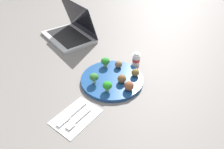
{
  "coord_description": "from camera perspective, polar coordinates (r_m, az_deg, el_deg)",
  "views": [
    {
      "loc": [
        0.58,
        0.39,
        0.58
      ],
      "look_at": [
        0.0,
        0.0,
        0.04
      ],
      "focal_mm": 32.14,
      "sensor_mm": 36.0,
      "label": 1
    }
  ],
  "objects": [
    {
      "name": "yogurt_bottle",
      "position": [
        1.0,
        6.89,
        4.35
      ],
      "size": [
        0.04,
        0.04,
        0.07
      ],
      "color": "white",
      "rests_on": "ground_plane"
    },
    {
      "name": "meatball_front_right",
      "position": [
        0.83,
        4.85,
        -3.23
      ],
      "size": [
        0.04,
        0.04,
        0.04
      ],
      "primitive_type": "sphere",
      "color": "brown",
      "rests_on": "plate"
    },
    {
      "name": "meatball_mid_left",
      "position": [
        0.91,
        6.67,
        0.53
      ],
      "size": [
        0.04,
        0.04,
        0.04
      ],
      "primitive_type": "sphere",
      "color": "brown",
      "rests_on": "plate"
    },
    {
      "name": "meatball_far_rim",
      "position": [
        0.95,
        1.86,
        2.9
      ],
      "size": [
        0.03,
        0.03,
        0.03
      ],
      "primitive_type": "sphere",
      "color": "brown",
      "rests_on": "plate"
    },
    {
      "name": "napkin",
      "position": [
        0.77,
        -10.17,
        -11.68
      ],
      "size": [
        0.18,
        0.13,
        0.01
      ],
      "primitive_type": "cube",
      "rotation": [
        0.0,
        0.0,
        -0.07
      ],
      "color": "white",
      "rests_on": "ground_plane"
    },
    {
      "name": "meatball_back_left",
      "position": [
        0.87,
        2.92,
        -1.1
      ],
      "size": [
        0.04,
        0.04,
        0.04
      ],
      "primitive_type": "sphere",
      "color": "brown",
      "rests_on": "plate"
    },
    {
      "name": "broccoli_floret_back_right",
      "position": [
        0.82,
        -1.35,
        -3.15
      ],
      "size": [
        0.04,
        0.04,
        0.04
      ],
      "color": "#A4BC7B",
      "rests_on": "plate"
    },
    {
      "name": "knife",
      "position": [
        0.77,
        -11.54,
        -11.09
      ],
      "size": [
        0.15,
        0.02,
        0.01
      ],
      "color": "silver",
      "rests_on": "napkin"
    },
    {
      "name": "plate",
      "position": [
        0.9,
        0.0,
        -1.4
      ],
      "size": [
        0.28,
        0.28,
        0.02
      ],
      "primitive_type": "cylinder",
      "color": "navy",
      "rests_on": "ground_plane"
    },
    {
      "name": "fork",
      "position": [
        0.75,
        -9.67,
        -12.45
      ],
      "size": [
        0.12,
        0.03,
        0.01
      ],
      "color": "silver",
      "rests_on": "napkin"
    },
    {
      "name": "broccoli_floret_near_rim",
      "position": [
        0.96,
        -1.92,
        3.77
      ],
      "size": [
        0.04,
        0.04,
        0.05
      ],
      "color": "#AAB87B",
      "rests_on": "plate"
    },
    {
      "name": "laptop",
      "position": [
        1.27,
        -11.49,
        11.93
      ],
      "size": [
        0.31,
        0.37,
        0.21
      ],
      "color": "#B5B5B5",
      "rests_on": "ground_plane"
    },
    {
      "name": "broccoli_floret_front_left",
      "position": [
        0.86,
        -5.12,
        -0.76
      ],
      "size": [
        0.04,
        0.04,
        0.05
      ],
      "color": "#A9CE7E",
      "rests_on": "plate"
    },
    {
      "name": "ground_plane",
      "position": [
        0.91,
        0.0,
        -1.79
      ],
      "size": [
        4.0,
        4.0,
        0.0
      ],
      "primitive_type": "plane",
      "color": "slate"
    }
  ]
}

